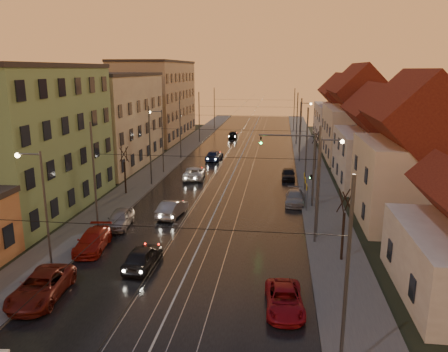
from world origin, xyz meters
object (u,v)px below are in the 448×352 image
at_px(street_lamp_0, 40,200).
at_px(driving_car_2, 194,173).
at_px(driving_car_3, 214,156).
at_px(parked_right_2, 288,174).
at_px(parked_right_1, 295,197).
at_px(parked_left_3, 120,218).
at_px(driving_car_1, 172,208).
at_px(street_lamp_1, 323,178).
at_px(driving_car_4, 233,135).
at_px(street_lamp_2, 160,135).
at_px(parked_right_0, 284,300).
at_px(street_lamp_3, 302,122).
at_px(parked_left_2, 93,241).
at_px(driving_car_0, 143,256).
at_px(parked_left_1, 41,287).
at_px(traffic_light_mast, 303,160).

bearing_deg(street_lamp_0, driving_car_2, 79.52).
xyz_separation_m(driving_car_3, parked_right_2, (10.50, -9.91, -0.06)).
bearing_deg(driving_car_2, parked_right_1, 138.18).
height_order(street_lamp_0, driving_car_2, street_lamp_0).
bearing_deg(parked_left_3, driving_car_1, 36.78).
xyz_separation_m(street_lamp_1, parked_right_1, (-1.72, 8.97, -4.24)).
xyz_separation_m(parked_right_1, parked_right_2, (-0.48, 9.82, 0.01)).
xyz_separation_m(driving_car_3, driving_car_4, (0.49, 20.95, 0.02)).
relative_size(street_lamp_2, parked_right_0, 1.82).
distance_m(parked_left_3, parked_right_0, 17.73).
bearing_deg(driving_car_4, driving_car_3, 84.31).
height_order(street_lamp_1, street_lamp_3, same).
height_order(parked_left_2, parked_right_2, parked_left_2).
distance_m(driving_car_0, driving_car_2, 24.29).
relative_size(street_lamp_0, street_lamp_2, 1.00).
distance_m(street_lamp_3, parked_right_0, 47.08).
distance_m(parked_left_1, parked_left_2, 7.09).
bearing_deg(driving_car_4, parked_right_1, 100.11).
xyz_separation_m(driving_car_1, parked_right_1, (11.03, 5.18, -0.09)).
relative_size(parked_left_3, parked_right_1, 0.97).
xyz_separation_m(driving_car_1, parked_left_2, (-3.95, -8.04, -0.05)).
relative_size(street_lamp_2, driving_car_3, 1.62).
height_order(street_lamp_1, driving_car_1, street_lamp_1).
distance_m(street_lamp_0, driving_car_3, 37.34).
bearing_deg(parked_right_0, driving_car_4, 95.08).
xyz_separation_m(street_lamp_2, parked_right_1, (16.49, -11.03, -4.24)).
relative_size(street_lamp_2, parked_right_1, 1.81).
relative_size(driving_car_3, parked_left_3, 1.15).
height_order(street_lamp_3, driving_car_2, street_lamp_3).
height_order(traffic_light_mast, driving_car_1, traffic_light_mast).
bearing_deg(parked_right_0, street_lamp_2, 112.78).
bearing_deg(parked_left_3, parked_left_2, -97.65).
xyz_separation_m(street_lamp_2, traffic_light_mast, (17.10, -12.00, -0.29)).
xyz_separation_m(street_lamp_0, parked_right_0, (15.37, -2.80, -4.28)).
relative_size(driving_car_0, parked_left_1, 0.83).
bearing_deg(driving_car_4, parked_left_2, 80.88).
distance_m(traffic_light_mast, driving_car_1, 12.97).
relative_size(driving_car_1, parked_right_1, 1.01).
xyz_separation_m(driving_car_1, parked_right_0, (9.92, -14.59, -0.13)).
bearing_deg(parked_right_1, driving_car_2, 145.57).
bearing_deg(parked_left_2, street_lamp_3, 60.88).
bearing_deg(parked_right_0, traffic_light_mast, 81.02).
bearing_deg(street_lamp_2, driving_car_1, -71.40).
distance_m(street_lamp_1, parked_left_1, 20.62).
bearing_deg(driving_car_4, parked_right_2, 103.62).
xyz_separation_m(street_lamp_0, driving_car_1, (5.46, 11.79, -4.15)).
height_order(driving_car_0, parked_right_1, driving_car_0).
height_order(street_lamp_1, parked_right_2, street_lamp_1).
relative_size(street_lamp_2, driving_car_2, 1.55).
bearing_deg(driving_car_3, parked_right_1, 122.14).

